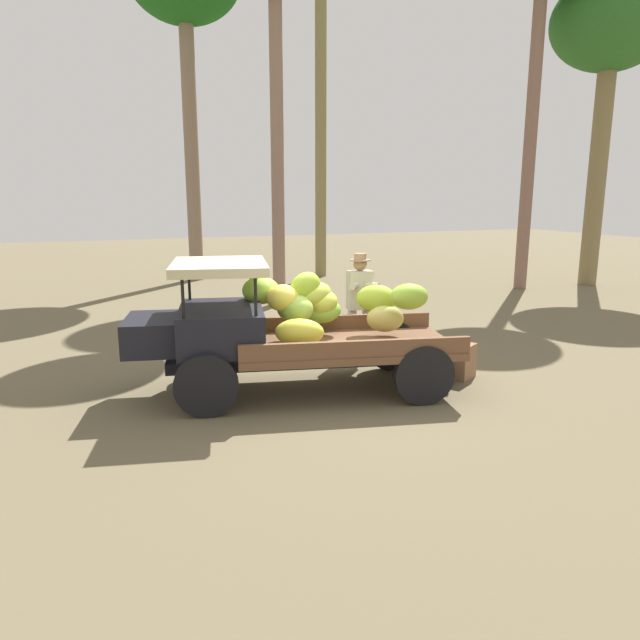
# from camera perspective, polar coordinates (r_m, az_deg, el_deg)

# --- Properties ---
(ground_plane) EXTENTS (60.00, 60.00, 0.00)m
(ground_plane) POSITION_cam_1_polar(r_m,az_deg,el_deg) (8.42, -0.75, -6.69)
(ground_plane) COLOR brown
(truck) EXTENTS (4.65, 2.52, 1.84)m
(truck) POSITION_cam_1_polar(r_m,az_deg,el_deg) (8.16, -3.93, -0.61)
(truck) COLOR black
(truck) RESTS_ON ground
(farmer) EXTENTS (0.52, 0.47, 1.77)m
(farmer) POSITION_cam_1_polar(r_m,az_deg,el_deg) (9.74, 3.88, 2.01)
(farmer) COLOR #BEA9AB
(farmer) RESTS_ON ground
(wooden_crate) EXTENTS (0.68, 0.73, 0.52)m
(wooden_crate) POSITION_cam_1_polar(r_m,az_deg,el_deg) (9.15, 12.73, -3.76)
(wooden_crate) COLOR #896143
(wooden_crate) RESTS_ON ground
(forest_tree_6) EXTENTS (3.33, 3.33, 8.76)m
(forest_tree_6) POSITION_cam_1_polar(r_m,az_deg,el_deg) (20.06, 26.41, 23.86)
(forest_tree_6) COLOR olive
(forest_tree_6) RESTS_ON ground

